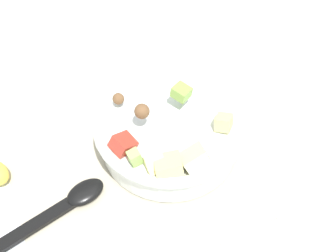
{
  "coord_description": "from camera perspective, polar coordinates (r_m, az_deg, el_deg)",
  "views": [
    {
      "loc": [
        0.16,
        0.35,
        0.53
      ],
      "look_at": [
        0.0,
        0.01,
        0.05
      ],
      "focal_mm": 43.89,
      "sensor_mm": 36.0,
      "label": 1
    }
  ],
  "objects": [
    {
      "name": "ground_plane",
      "position": [
        0.65,
        0.05,
        -2.3
      ],
      "size": [
        2.4,
        2.4,
        0.0
      ],
      "primitive_type": "plane",
      "color": "silver"
    },
    {
      "name": "placemat",
      "position": [
        0.65,
        0.05,
        -2.15
      ],
      "size": [
        0.49,
        0.37,
        0.01
      ],
      "primitive_type": "cube",
      "color": "#BCB299",
      "rests_on": "ground_plane"
    },
    {
      "name": "salad_bowl",
      "position": [
        0.61,
        0.01,
        -0.62
      ],
      "size": [
        0.23,
        0.23,
        0.11
      ],
      "color": "white",
      "rests_on": "placemat"
    },
    {
      "name": "serving_spoon",
      "position": [
        0.6,
        -14.24,
        -10.69
      ],
      "size": [
        0.19,
        0.07,
        0.01
      ],
      "color": "black",
      "rests_on": "placemat"
    }
  ]
}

